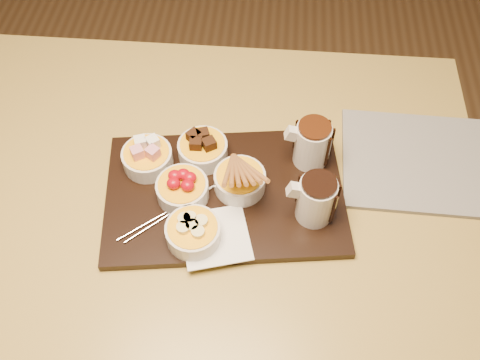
# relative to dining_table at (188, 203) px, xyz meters

# --- Properties ---
(ground) EXTENTS (5.00, 5.00, 0.00)m
(ground) POSITION_rel_dining_table_xyz_m (0.00, 0.00, -0.65)
(ground) COLOR brown
(ground) RESTS_ON ground
(dining_table) EXTENTS (1.20, 0.80, 0.75)m
(dining_table) POSITION_rel_dining_table_xyz_m (0.00, 0.00, 0.00)
(dining_table) COLOR #A78D3E
(dining_table) RESTS_ON ground
(serving_board) EXTENTS (0.50, 0.36, 0.02)m
(serving_board) POSITION_rel_dining_table_xyz_m (0.09, -0.04, 0.11)
(serving_board) COLOR black
(serving_board) RESTS_ON dining_table
(napkin) EXTENTS (0.15, 0.15, 0.00)m
(napkin) POSITION_rel_dining_table_xyz_m (0.08, -0.14, 0.12)
(napkin) COLOR white
(napkin) RESTS_ON serving_board
(bowl_marshmallows) EXTENTS (0.10, 0.10, 0.04)m
(bowl_marshmallows) POSITION_rel_dining_table_xyz_m (-0.07, 0.01, 0.14)
(bowl_marshmallows) COLOR silver
(bowl_marshmallows) RESTS_ON serving_board
(bowl_cake) EXTENTS (0.10, 0.10, 0.04)m
(bowl_cake) POSITION_rel_dining_table_xyz_m (0.04, 0.04, 0.14)
(bowl_cake) COLOR silver
(bowl_cake) RESTS_ON serving_board
(bowl_strawberries) EXTENTS (0.10, 0.10, 0.04)m
(bowl_strawberries) POSITION_rel_dining_table_xyz_m (0.01, -0.06, 0.14)
(bowl_strawberries) COLOR silver
(bowl_strawberries) RESTS_ON serving_board
(bowl_biscotti) EXTENTS (0.10, 0.10, 0.04)m
(bowl_biscotti) POSITION_rel_dining_table_xyz_m (0.12, -0.03, 0.14)
(bowl_biscotti) COLOR silver
(bowl_biscotti) RESTS_ON serving_board
(bowl_bananas) EXTENTS (0.10, 0.10, 0.04)m
(bowl_bananas) POSITION_rel_dining_table_xyz_m (0.04, -0.15, 0.14)
(bowl_bananas) COLOR silver
(bowl_bananas) RESTS_ON serving_board
(pitcher_dark_chocolate) EXTENTS (0.08, 0.08, 0.09)m
(pitcher_dark_chocolate) POSITION_rel_dining_table_xyz_m (0.26, -0.08, 0.16)
(pitcher_dark_chocolate) COLOR silver
(pitcher_dark_chocolate) RESTS_ON serving_board
(pitcher_milk_chocolate) EXTENTS (0.08, 0.08, 0.09)m
(pitcher_milk_chocolate) POSITION_rel_dining_table_xyz_m (0.25, 0.05, 0.16)
(pitcher_milk_chocolate) COLOR silver
(pitcher_milk_chocolate) RESTS_ON serving_board
(fondue_skewers) EXTENTS (0.19, 0.22, 0.01)m
(fondue_skewers) POSITION_rel_dining_table_xyz_m (0.00, -0.08, 0.12)
(fondue_skewers) COLOR silver
(fondue_skewers) RESTS_ON serving_board
(newspaper) EXTENTS (0.32, 0.26, 0.01)m
(newspaper) POSITION_rel_dining_table_xyz_m (0.48, 0.07, 0.10)
(newspaper) COLOR beige
(newspaper) RESTS_ON dining_table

